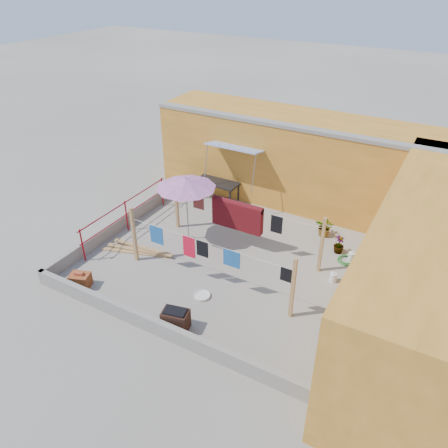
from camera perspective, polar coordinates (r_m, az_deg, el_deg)
The scene contains 21 objects.
ground at distance 13.36m, azimuth 0.90°, elevation -4.68°, with size 80.00×80.00×0.00m, color #9E998E.
wall_back at distance 16.20m, azimuth 10.59°, elevation 8.11°, with size 11.00×3.27×3.21m.
wall_right at distance 11.39m, azimuth 24.69°, elevation -5.29°, with size 2.40×9.00×3.20m, color orange.
parapet_front at distance 10.95m, azimuth -8.36°, elevation -13.33°, with size 8.30×0.16×0.44m, color gray.
parapet_left at distance 15.29m, azimuth -12.65°, elevation 0.53°, with size 0.16×7.30×0.44m, color gray.
red_railing at distance 14.78m, azimuth -12.69°, elevation 1.62°, with size 0.05×4.20×1.10m.
clothesline_rig at distance 13.24m, azimuth 1.34°, elevation 0.41°, with size 5.09×2.35×1.80m.
patio_umbrella at distance 13.37m, azimuth -5.00°, elevation 5.28°, with size 2.42×2.42×2.24m.
outdoor_table at distance 16.38m, azimuth -0.82°, elevation 5.40°, with size 1.65×0.84×0.77m.
brick_stack at distance 12.88m, azimuth -18.26°, elevation -6.98°, with size 0.65×0.56×0.48m.
lumber_pile at distance 13.93m, azimuth -11.08°, elevation -3.34°, with size 2.25×0.83×0.14m.
brazier at distance 11.03m, azimuth -6.33°, elevation -12.31°, with size 0.72×0.56×0.58m.
white_basin at distance 12.01m, azimuth -2.86°, elevation -9.31°, with size 0.45×0.45×0.08m.
water_jug_a at distance 13.81m, azimuth 16.30°, elevation -4.09°, with size 0.20×0.20×0.31m.
water_jug_b at distance 12.82m, azimuth 14.05°, elevation -6.80°, with size 0.20×0.20×0.32m.
green_hose at distance 13.80m, azimuth 15.71°, elevation -4.55°, with size 0.54×0.54×0.08m.
plant_back_a at distance 14.68m, azimuth 13.09°, elevation -0.35°, with size 0.62×0.54×0.69m, color #175219.
plant_back_b at distance 13.98m, azimuth 14.78°, elevation -2.61°, with size 0.33×0.33×0.58m, color #175219.
plant_right_a at distance 14.44m, azimuth 19.40°, elevation -1.65°, with size 0.44×0.30×0.84m, color #175219.
plant_right_b at distance 12.83m, azimuth 17.44°, elevation -6.11°, with size 0.40×0.32×0.72m, color #175219.
plant_right_c at distance 11.26m, azimuth 14.78°, elevation -11.90°, with size 0.60×0.52×0.67m, color #175219.
Camera 1 is at (5.12, -9.52, 7.86)m, focal length 35.00 mm.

